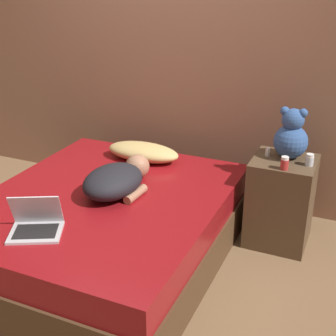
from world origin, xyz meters
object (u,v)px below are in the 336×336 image
Objects in this scene: person_lying at (117,179)px; bottle_clear at (310,160)px; laptop at (36,224)px; bottle_red at (285,163)px; pillow at (143,152)px; bottle_white at (268,152)px; teddy_bear at (291,136)px.

bottle_clear is at bearing 30.08° from person_lying.
bottle_red is (1.23, 1.10, 0.17)m from laptop.
pillow is 1.25m from laptop.
person_lying is at bearing -143.79° from bottle_white.
teddy_bear reaches higher than bottle_clear.
pillow is 0.91× the size of person_lying.
teddy_bear reaches higher than bottle_red.
pillow is at bearing 172.66° from bottle_red.
person_lying is at bearing 47.63° from laptop.
bottle_white reaches higher than pillow.
bottle_red reaches higher than bottle_clear.
person_lying is (0.10, -0.60, 0.03)m from pillow.
bottle_white is 0.31m from bottle_clear.
teddy_bear is at bearing 4.05° from pillow.
pillow is at bearing 59.49° from laptop.
pillow is 0.61m from person_lying.
person_lying is 1.78× the size of laptop.
bottle_red is at bearing -87.80° from teddy_bear.
person_lying is 1.14m from bottle_red.
laptop is 1.82m from teddy_bear.
bottle_red is at bearing -7.34° from pillow.
person_lying reaches higher than pillow.
laptop is 1.01× the size of teddy_bear.
teddy_bear reaches higher than person_lying.
laptop is at bearing -93.69° from pillow.
laptop is at bearing -138.10° from bottle_red.
teddy_bear reaches higher than bottle_white.
bottle_white is (1.07, 1.30, 0.16)m from laptop.
pillow is 1.64× the size of teddy_bear.
bottle_clear is (0.15, -0.09, -0.12)m from teddy_bear.
laptop is 6.15× the size of bottle_white.
bottle_red is at bearing 27.14° from person_lying.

